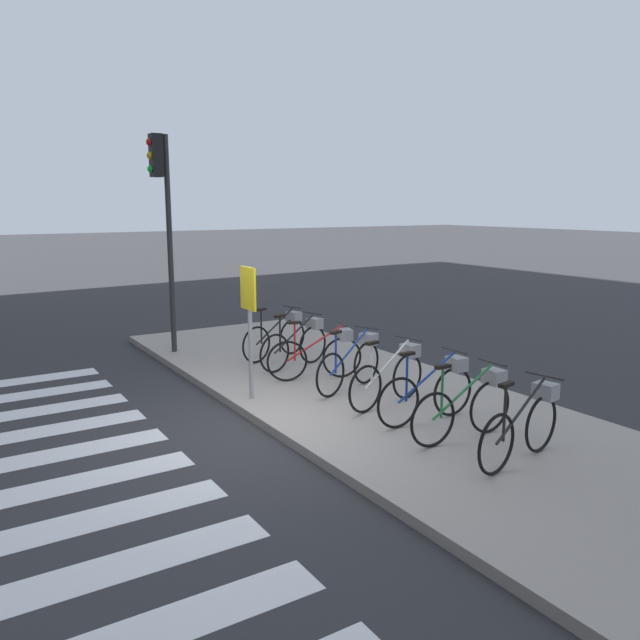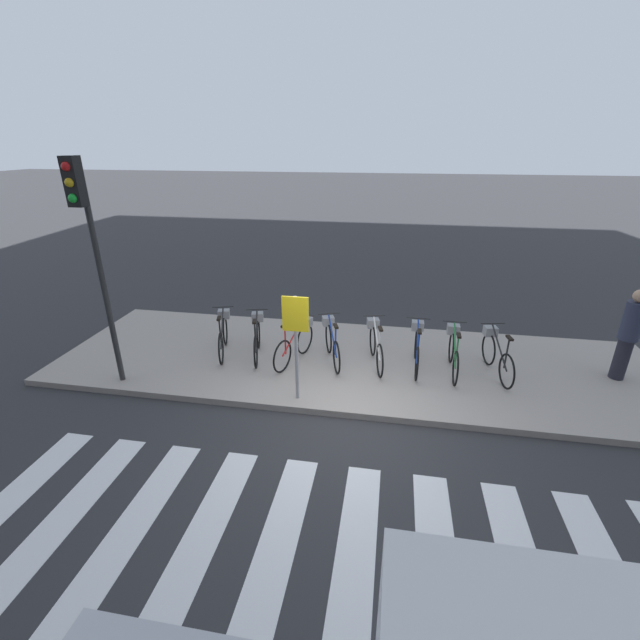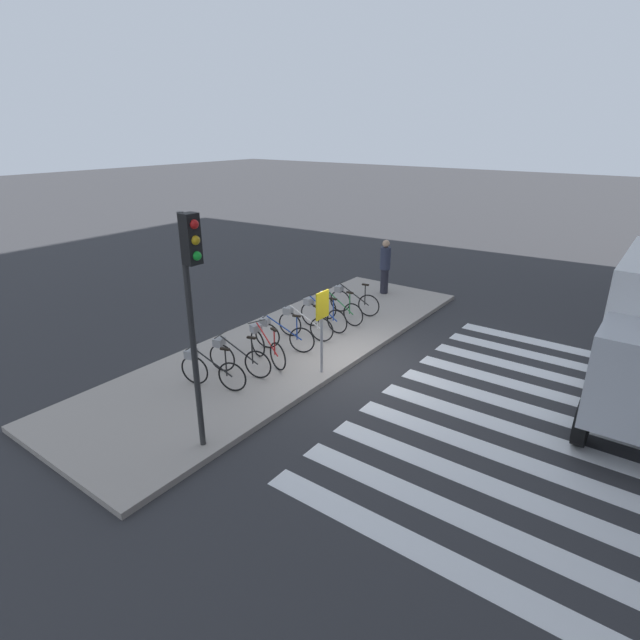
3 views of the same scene
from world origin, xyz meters
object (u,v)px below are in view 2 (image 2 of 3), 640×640
parked_bicycle_3 (332,341)px  parked_bicycle_7 (496,353)px  sign_post (296,331)px  parked_bicycle_4 (376,343)px  parked_bicycle_1 (257,336)px  parked_bicycle_2 (296,341)px  parked_bicycle_0 (223,333)px  parked_bicycle_6 (453,350)px  traffic_light (88,231)px  parked_bicycle_5 (417,346)px  pedestrian (629,333)px

parked_bicycle_3 → parked_bicycle_7: size_ratio=0.97×
sign_post → parked_bicycle_4: bearing=50.7°
parked_bicycle_4 → parked_bicycle_7: same height
parked_bicycle_1 → parked_bicycle_2: same height
parked_bicycle_0 → parked_bicycle_6: (4.71, -0.01, 0.00)m
parked_bicycle_2 → parked_bicycle_3: 0.72m
parked_bicycle_7 → sign_post: bearing=-156.7°
parked_bicycle_0 → parked_bicycle_3: bearing=0.3°
parked_bicycle_0 → parked_bicycle_3: (2.32, 0.01, 0.00)m
parked_bicycle_2 → sign_post: bearing=-76.9°
parked_bicycle_7 → traffic_light: bearing=-167.2°
parked_bicycle_1 → parked_bicycle_4: size_ratio=0.99×
sign_post → traffic_light: bearing=-179.3°
parked_bicycle_5 → parked_bicycle_7: size_ratio=1.01×
parked_bicycle_0 → sign_post: bearing=-37.9°
traffic_light → pedestrian: bearing=10.8°
parked_bicycle_0 → parked_bicycle_4: (3.21, 0.04, 0.00)m
traffic_light → parked_bicycle_7: bearing=12.8°
sign_post → parked_bicycle_6: bearing=28.4°
parked_bicycle_3 → parked_bicycle_2: bearing=-169.7°
parked_bicycle_3 → traffic_light: (-3.79, -1.56, 2.41)m
parked_bicycle_3 → parked_bicycle_7: 3.19m
parked_bicycle_1 → parked_bicycle_2: 0.86m
pedestrian → traffic_light: (-9.26, -1.77, 1.90)m
parked_bicycle_6 → pedestrian: size_ratio=0.88×
parked_bicycle_0 → parked_bicycle_6: same height
parked_bicycle_5 → parked_bicycle_4: bearing=-179.3°
parked_bicycle_4 → parked_bicycle_7: bearing=-0.4°
parked_bicycle_6 → sign_post: (-2.78, -1.50, 0.87)m
parked_bicycle_1 → parked_bicycle_4: same height
parked_bicycle_4 → parked_bicycle_2: bearing=-174.3°
parked_bicycle_6 → parked_bicycle_3: bearing=179.5°
parked_bicycle_4 → parked_bicycle_6: bearing=-2.0°
parked_bicycle_1 → pedestrian: pedestrian is taller
parked_bicycle_4 → parked_bicycle_0: bearing=-179.2°
parked_bicycle_1 → traffic_light: traffic_light is taller
parked_bicycle_7 → sign_post: sign_post is taller
parked_bicycle_3 → parked_bicycle_4: bearing=2.0°
parked_bicycle_6 → pedestrian: 3.12m
parked_bicycle_6 → pedestrian: (3.07, 0.22, 0.51)m
parked_bicycle_6 → parked_bicycle_7: (0.79, 0.04, 0.00)m
parked_bicycle_5 → pedestrian: pedestrian is taller
parked_bicycle_7 → parked_bicycle_3: bearing=-179.7°
parked_bicycle_0 → parked_bicycle_7: 5.51m
parked_bicycle_7 → parked_bicycle_4: bearing=179.6°
parked_bicycle_4 → parked_bicycle_5: bearing=0.7°
parked_bicycle_1 → sign_post: 2.09m
parked_bicycle_4 → traffic_light: size_ratio=0.38×
parked_bicycle_0 → parked_bicycle_7: size_ratio=0.98×
parked_bicycle_6 → traffic_light: size_ratio=0.39×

